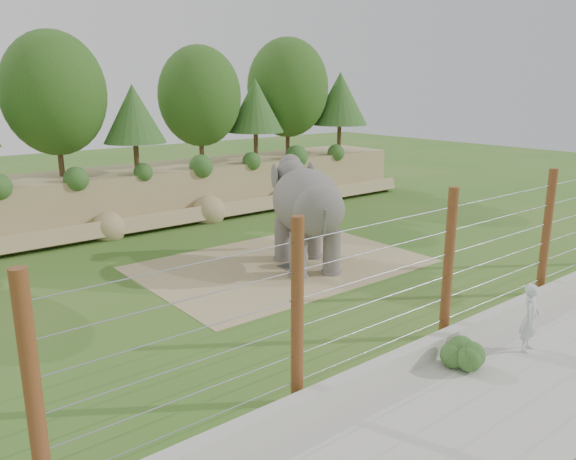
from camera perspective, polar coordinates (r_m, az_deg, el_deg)
ground at (r=18.28m, az=3.96°, el=-6.09°), size 90.00×90.00×0.00m
back_embankment at (r=28.12m, az=-12.99°, el=9.14°), size 30.00×5.52×8.77m
dirt_patch at (r=20.74m, az=-0.66°, el=-3.50°), size 10.00×7.00×0.02m
drain_grate at (r=20.54m, az=0.47°, el=-3.60°), size 1.00×0.60×0.03m
elephant at (r=19.99m, az=1.90°, el=1.36°), size 3.62×5.04×3.75m
stone_ball at (r=20.42m, az=1.07°, el=-2.71°), size 0.72×0.72×0.72m
retaining_wall at (r=15.20m, az=17.07°, el=-10.13°), size 26.00×0.35×0.50m
walkway at (r=14.43m, az=23.71°, el=-13.23°), size 26.00×4.00×0.01m
barrier_fence at (r=14.84m, az=15.98°, el=-3.41°), size 20.26×0.26×4.00m
walkway_shrub at (r=14.01m, az=17.48°, el=-11.97°), size 0.65×0.65×0.65m
zookeeper at (r=15.18m, az=23.41°, el=-8.18°), size 0.71×0.55×1.73m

